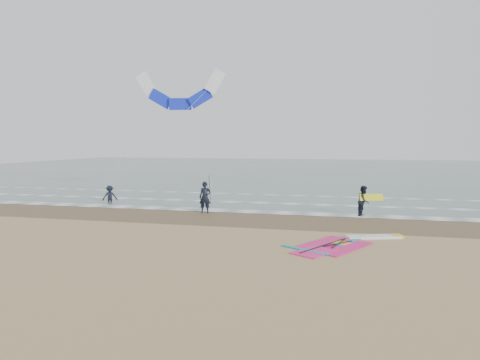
% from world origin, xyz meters
% --- Properties ---
extents(ground, '(120.00, 120.00, 0.00)m').
position_xyz_m(ground, '(0.00, 0.00, 0.00)').
color(ground, tan).
rests_on(ground, ground).
extents(sea_water, '(120.00, 80.00, 0.02)m').
position_xyz_m(sea_water, '(0.00, 48.00, 0.01)').
color(sea_water, '#47605E').
rests_on(sea_water, ground).
extents(wet_sand_band, '(120.00, 5.00, 0.01)m').
position_xyz_m(wet_sand_band, '(0.00, 6.00, 0.00)').
color(wet_sand_band, brown).
rests_on(wet_sand_band, ground).
extents(foam_waterline, '(120.00, 9.15, 0.02)m').
position_xyz_m(foam_waterline, '(0.00, 10.44, 0.03)').
color(foam_waterline, white).
rests_on(foam_waterline, ground).
extents(windsurf_rig, '(5.00, 4.74, 0.12)m').
position_xyz_m(windsurf_rig, '(3.46, 1.27, 0.03)').
color(windsurf_rig, white).
rests_on(windsurf_rig, ground).
extents(person_standing, '(0.74, 0.54, 1.86)m').
position_xyz_m(person_standing, '(-4.52, 7.19, 0.93)').
color(person_standing, black).
rests_on(person_standing, ground).
extents(person_walking, '(0.90, 1.01, 1.72)m').
position_xyz_m(person_walking, '(4.49, 8.32, 0.86)').
color(person_walking, black).
rests_on(person_walking, ground).
extents(person_wading, '(1.14, 1.00, 1.53)m').
position_xyz_m(person_wading, '(-12.27, 9.86, 0.76)').
color(person_wading, black).
rests_on(person_wading, ground).
extents(held_pole, '(0.17, 0.86, 1.82)m').
position_xyz_m(held_pole, '(-4.22, 7.19, 1.36)').
color(held_pole, black).
rests_on(held_pole, ground).
extents(carried_kiteboard, '(1.30, 0.51, 0.39)m').
position_xyz_m(carried_kiteboard, '(4.89, 8.22, 1.09)').
color(carried_kiteboard, yellow).
rests_on(carried_kiteboard, ground).
extents(surf_kite, '(7.58, 2.93, 8.33)m').
position_xyz_m(surf_kite, '(-8.11, 12.60, 7.62)').
color(surf_kite, white).
rests_on(surf_kite, ground).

